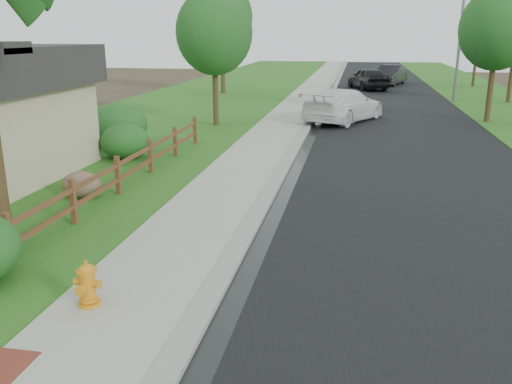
% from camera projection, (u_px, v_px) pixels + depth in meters
% --- Properties ---
extents(ground, '(120.00, 120.00, 0.00)m').
position_uv_depth(ground, '(134.00, 379.00, 6.92)').
color(ground, '#3B3320').
extents(road, '(8.00, 90.00, 0.02)m').
position_uv_depth(road, '(385.00, 94.00, 39.13)').
color(road, black).
rests_on(road, ground).
extents(curb, '(0.40, 90.00, 0.12)m').
position_uv_depth(curb, '(326.00, 92.00, 39.85)').
color(curb, gray).
rests_on(curb, ground).
extents(wet_gutter, '(0.50, 90.00, 0.00)m').
position_uv_depth(wet_gutter, '(331.00, 93.00, 39.80)').
color(wet_gutter, black).
rests_on(wet_gutter, road).
extents(sidewalk, '(2.20, 90.00, 0.10)m').
position_uv_depth(sidewalk, '(309.00, 92.00, 40.08)').
color(sidewalk, gray).
rests_on(sidewalk, ground).
extents(grass_strip, '(1.60, 90.00, 0.06)m').
position_uv_depth(grass_strip, '(283.00, 92.00, 40.42)').
color(grass_strip, '#1F5C1A').
rests_on(grass_strip, ground).
extents(lawn_near, '(9.00, 90.00, 0.04)m').
position_uv_depth(lawn_near, '(216.00, 90.00, 41.32)').
color(lawn_near, '#1F5C1A').
rests_on(lawn_near, ground).
extents(verge_far, '(6.00, 90.00, 0.04)m').
position_uv_depth(verge_far, '(485.00, 96.00, 37.93)').
color(verge_far, '#1F5C1A').
rests_on(verge_far, ground).
extents(ranch_fence, '(0.12, 16.92, 1.10)m').
position_uv_depth(ranch_fence, '(97.00, 186.00, 13.41)').
color(ranch_fence, '#502F1A').
rests_on(ranch_fence, ground).
extents(fire_hydrant, '(0.50, 0.40, 0.76)m').
position_uv_depth(fire_hydrant, '(88.00, 285.00, 8.51)').
color(fire_hydrant, '#BF6E16').
rests_on(fire_hydrant, sidewalk).
extents(white_suv, '(4.40, 6.00, 1.62)m').
position_uv_depth(white_suv, '(344.00, 105.00, 26.69)').
color(white_suv, white).
rests_on(white_suv, road).
extents(dark_car_mid, '(3.53, 5.28, 1.67)m').
position_uv_depth(dark_car_mid, '(368.00, 78.00, 42.08)').
color(dark_car_mid, black).
rests_on(dark_car_mid, road).
extents(dark_car_far, '(3.23, 5.25, 1.63)m').
position_uv_depth(dark_car_far, '(390.00, 75.00, 45.58)').
color(dark_car_far, black).
rests_on(dark_car_far, road).
extents(streetlight, '(2.11, 0.65, 9.20)m').
position_uv_depth(streetlight, '(459.00, 16.00, 33.00)').
color(streetlight, slate).
rests_on(streetlight, ground).
extents(boulder, '(1.28, 1.10, 0.72)m').
position_uv_depth(boulder, '(82.00, 185.00, 14.44)').
color(boulder, brown).
rests_on(boulder, ground).
extents(shrub_c, '(2.06, 2.06, 1.24)m').
position_uv_depth(shrub_c, '(125.00, 142.00, 18.84)').
color(shrub_c, '#1D4518').
rests_on(shrub_c, ground).
extents(shrub_d, '(2.75, 2.75, 1.62)m').
position_uv_depth(shrub_d, '(117.00, 125.00, 21.03)').
color(shrub_d, '#1D4518').
rests_on(shrub_d, ground).
extents(tree_near_left, '(3.50, 3.50, 6.21)m').
position_uv_depth(tree_near_left, '(214.00, 32.00, 24.57)').
color(tree_near_left, '#342215').
rests_on(tree_near_left, ground).
extents(tree_near_right, '(3.56, 3.56, 6.40)m').
position_uv_depth(tree_near_right, '(498.00, 29.00, 25.53)').
color(tree_near_right, '#342215').
rests_on(tree_near_right, ground).
extents(tree_mid_left, '(4.31, 4.31, 7.71)m').
position_uv_depth(tree_mid_left, '(222.00, 17.00, 38.06)').
color(tree_mid_left, '#342215').
rests_on(tree_mid_left, ground).
extents(tree_far_right, '(2.96, 2.96, 5.46)m').
position_uv_depth(tree_far_right, '(478.00, 38.00, 43.16)').
color(tree_far_right, '#342215').
rests_on(tree_far_right, ground).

